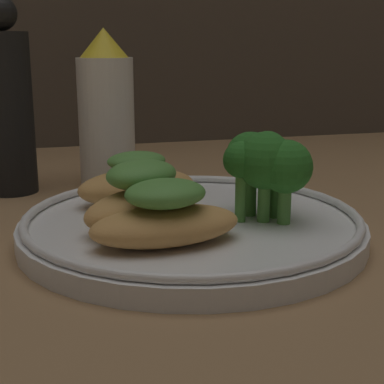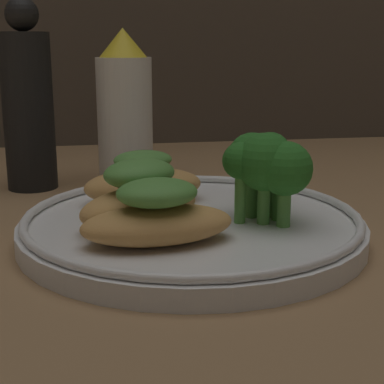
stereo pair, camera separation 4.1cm
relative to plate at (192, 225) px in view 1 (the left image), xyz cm
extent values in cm
cube|color=#936D47|center=(0.00, 0.00, -1.49)|extent=(180.00, 180.00, 1.00)
cylinder|color=white|center=(0.00, 0.00, -0.29)|extent=(24.20, 24.20, 1.40)
torus|color=white|center=(0.00, 0.00, 0.71)|extent=(23.60, 23.60, 0.60)
ellipsoid|color=tan|center=(-2.94, -4.52, 1.59)|extent=(9.98, 5.75, 2.35)
ellipsoid|color=#518E3D|center=(-2.94, -4.52, 3.63)|extent=(5.41, 4.51, 1.73)
ellipsoid|color=tan|center=(-3.71, -0.92, 1.76)|extent=(9.89, 8.10, 2.70)
ellipsoid|color=#518E3D|center=(-3.71, -0.92, 4.08)|extent=(6.31, 5.91, 1.93)
ellipsoid|color=tan|center=(-2.94, 5.17, 1.75)|extent=(9.81, 6.23, 2.68)
ellipsoid|color=#518E3D|center=(-2.94, 5.17, 3.79)|extent=(4.97, 4.20, 1.40)
cylinder|color=#569942|center=(5.84, -1.06, 1.87)|extent=(0.72, 0.72, 2.91)
sphere|color=#286B23|center=(5.84, -1.06, 4.46)|extent=(3.25, 3.25, 3.25)
cylinder|color=#569942|center=(5.57, -0.31, 2.21)|extent=(1.04, 1.04, 3.60)
sphere|color=#286B23|center=(5.57, -0.31, 5.02)|extent=(2.89, 2.89, 2.89)
cylinder|color=#569942|center=(4.27, 0.09, 1.95)|extent=(1.02, 1.02, 3.08)
sphere|color=#286B23|center=(4.27, 0.09, 4.71)|extent=(3.50, 3.50, 3.50)
cylinder|color=#569942|center=(3.12, -1.29, 2.15)|extent=(0.76, 0.76, 3.48)
sphere|color=#286B23|center=(3.12, -1.29, 4.78)|extent=(2.53, 2.53, 2.53)
cylinder|color=#569942|center=(4.67, -1.75, 1.88)|extent=(0.87, 0.87, 2.94)
sphere|color=#286B23|center=(4.67, -1.75, 4.73)|extent=(3.94, 3.94, 3.94)
cylinder|color=#569942|center=(5.84, -2.58, 1.77)|extent=(0.92, 0.92, 2.73)
sphere|color=#286B23|center=(5.84, -2.58, 4.41)|extent=(3.65, 3.65, 3.65)
cylinder|color=white|center=(-3.53, 17.43, 5.09)|extent=(5.27, 5.27, 12.17)
cone|color=yellow|center=(-3.53, 17.43, 12.51)|extent=(4.48, 4.48, 2.68)
cylinder|color=black|center=(-12.45, 17.43, 6.23)|extent=(4.66, 4.66, 14.44)
camera|label=1|loc=(-10.67, -38.17, 12.50)|focal=55.00mm
camera|label=2|loc=(-6.69, -39.06, 12.50)|focal=55.00mm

